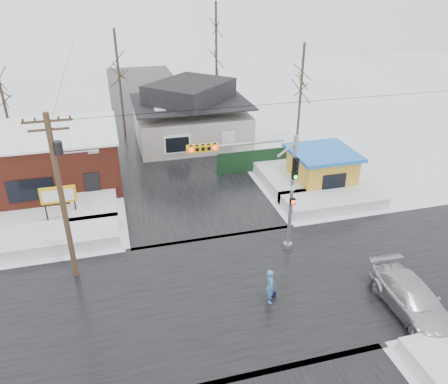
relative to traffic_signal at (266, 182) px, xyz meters
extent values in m
plane|color=white|center=(-2.43, -2.97, -4.54)|extent=(120.00, 120.00, 0.00)
cube|color=black|center=(-2.43, -2.97, -4.53)|extent=(10.00, 120.00, 0.02)
cube|color=black|center=(-2.43, -2.97, -4.53)|extent=(120.00, 10.00, 0.02)
cube|color=white|center=(-11.43, 4.03, -4.14)|extent=(7.00, 3.00, 0.80)
cube|color=white|center=(6.57, 4.03, -4.14)|extent=(7.00, 3.00, 0.80)
cube|color=white|center=(-9.43, 9.03, -4.14)|extent=(3.00, 8.00, 0.80)
cube|color=white|center=(4.57, 9.03, -4.14)|extent=(3.00, 8.00, 0.80)
cylinder|color=gray|center=(1.57, 0.03, -1.04)|extent=(0.20, 0.20, 7.00)
cylinder|color=gray|center=(1.57, 0.03, -4.39)|extent=(0.50, 0.50, 0.30)
cylinder|color=gray|center=(-1.43, 0.03, 2.26)|extent=(4.60, 0.14, 0.14)
cube|color=gold|center=(-3.43, 0.03, 2.26)|extent=(1.60, 0.28, 0.35)
sphere|color=#FF0C0C|center=(-4.03, -0.13, 2.26)|extent=(0.20, 0.20, 0.20)
sphere|color=#FF0C0C|center=(-2.83, -0.13, 2.26)|extent=(0.20, 0.20, 0.20)
cube|color=black|center=(1.57, -0.17, 0.66)|extent=(0.30, 0.22, 1.20)
sphere|color=#0CE533|center=(1.57, -0.31, 0.21)|extent=(0.18, 0.18, 0.18)
cube|color=black|center=(1.57, -0.17, -1.34)|extent=(0.30, 0.20, 0.35)
cylinder|color=#382619|center=(-10.43, 0.53, -0.04)|extent=(0.28, 0.28, 9.00)
cube|color=#382619|center=(-10.43, 0.53, 4.06)|extent=(2.20, 0.10, 0.10)
cube|color=#382619|center=(-10.43, 0.53, 3.66)|extent=(1.80, 0.10, 0.10)
cylinder|color=black|center=(-10.18, 0.53, 2.76)|extent=(0.44, 0.44, 0.60)
cylinder|color=gray|center=(-9.53, 0.53, 2.46)|extent=(1.80, 0.08, 0.08)
cube|color=gray|center=(-8.63, 0.53, 2.41)|extent=(0.50, 0.22, 0.12)
cube|color=maroon|center=(-13.43, 13.03, -2.54)|extent=(12.00, 8.00, 4.00)
cube|color=white|center=(-13.43, 13.03, -0.49)|extent=(12.20, 8.20, 0.15)
cube|color=black|center=(-13.43, 9.01, -3.14)|extent=(3.00, 0.08, 1.60)
cube|color=black|center=(-9.43, 9.01, -3.44)|extent=(1.00, 0.08, 2.20)
cylinder|color=black|center=(-12.33, 6.53, -3.64)|extent=(0.10, 0.10, 1.80)
cylinder|color=black|center=(-10.53, 6.53, -3.64)|extent=(0.10, 0.10, 1.80)
cube|color=gold|center=(-11.43, 6.53, -2.54)|extent=(2.20, 0.18, 1.10)
cube|color=white|center=(-11.43, 6.42, -2.54)|extent=(1.90, 0.02, 0.80)
cube|color=#B4B0A3|center=(-0.43, 19.03, -3.04)|extent=(10.00, 8.00, 3.00)
cube|color=black|center=(-0.43, 19.03, -0.64)|extent=(10.40, 8.40, 0.12)
pyramid|color=black|center=(-0.43, 19.03, 0.32)|extent=(9.00, 7.00, 1.80)
cube|color=maroon|center=(2.77, 20.03, 0.36)|extent=(0.70, 0.70, 1.40)
cube|color=white|center=(-2.43, 14.98, -3.14)|extent=(2.40, 0.12, 1.60)
cube|color=gold|center=(7.07, 7.03, -3.24)|extent=(4.00, 4.00, 2.60)
cube|color=blue|center=(7.07, 7.03, -1.79)|extent=(4.60, 4.60, 0.25)
cube|color=black|center=(7.07, 5.00, -3.24)|extent=(1.80, 0.06, 1.20)
cube|color=black|center=(4.07, 11.03, -3.64)|extent=(8.00, 0.12, 1.80)
cylinder|color=#332821|center=(-6.43, 23.03, 0.46)|extent=(0.24, 0.24, 10.00)
cylinder|color=#332821|center=(3.57, 25.03, 1.46)|extent=(0.24, 0.24, 12.00)
cylinder|color=#332821|center=(9.57, 17.03, -0.04)|extent=(0.24, 0.24, 9.00)
cylinder|color=#332821|center=(-16.43, 21.03, -0.54)|extent=(0.24, 0.24, 8.00)
imported|color=#4178B7|center=(-1.11, -4.11, -3.62)|extent=(0.59, 0.76, 1.85)
imported|color=#B5B7BD|center=(5.16, -6.53, -3.78)|extent=(2.27, 5.26, 1.51)
cube|color=black|center=(-0.85, -3.92, -4.36)|extent=(0.29, 0.15, 0.35)
camera|label=1|loc=(-7.65, -19.78, 10.12)|focal=35.00mm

